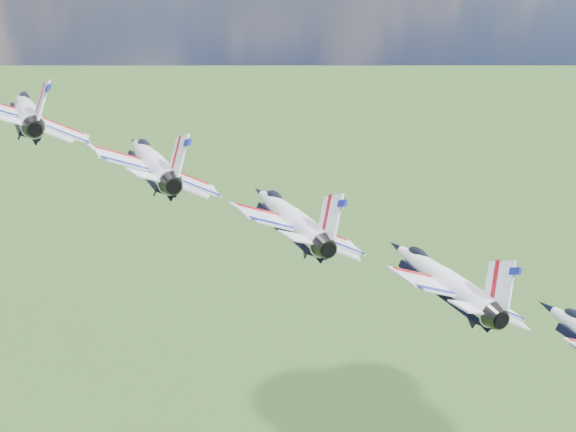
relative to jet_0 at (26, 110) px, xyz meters
name	(u,v)px	position (x,y,z in m)	size (l,w,h in m)	color
jet_0	(26,110)	(0.00, 0.00, 0.00)	(10.65, 15.77, 4.71)	white
jet_1	(151,161)	(9.13, -8.38, -3.28)	(10.65, 15.77, 4.71)	silver
jet_2	(288,216)	(18.26, -16.75, -6.56)	(10.65, 15.77, 4.71)	silver
jet_3	(440,277)	(27.39, -25.13, -9.84)	(10.65, 15.77, 4.71)	silver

